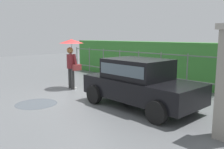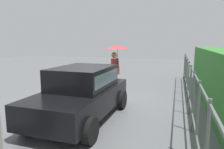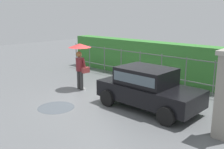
% 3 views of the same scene
% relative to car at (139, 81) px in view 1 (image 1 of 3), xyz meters
% --- Properties ---
extents(ground_plane, '(40.00, 40.00, 0.00)m').
position_rel_car_xyz_m(ground_plane, '(-2.05, -0.36, -0.80)').
color(ground_plane, slate).
extents(car, '(3.76, 1.89, 1.48)m').
position_rel_car_xyz_m(car, '(0.00, 0.00, 0.00)').
color(car, black).
rests_on(car, ground).
extents(pedestrian, '(1.00, 1.00, 2.05)m').
position_rel_car_xyz_m(pedestrian, '(-3.59, -0.08, 0.69)').
color(pedestrian, '#333333').
rests_on(pedestrian, ground).
extents(fence_section, '(11.31, 0.05, 1.50)m').
position_rel_car_xyz_m(fence_section, '(-1.92, 2.93, 0.02)').
color(fence_section, '#59605B').
rests_on(fence_section, ground).
extents(hedge_row, '(12.26, 0.90, 1.90)m').
position_rel_car_xyz_m(hedge_row, '(-1.92, 3.93, 0.15)').
color(hedge_row, '#387F33').
rests_on(hedge_row, ground).
extents(puddle_near, '(1.33, 1.33, 0.00)m').
position_rel_car_xyz_m(puddle_near, '(-2.44, -2.23, -0.80)').
color(puddle_near, '#4C545B').
rests_on(puddle_near, ground).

